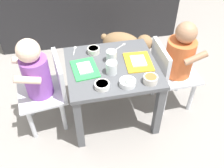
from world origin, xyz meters
The scene contains 15 objects.
ground_plane centered at (0.00, 0.00, 0.00)m, with size 7.00×7.00×0.00m, color gray.
dining_table centered at (0.00, 0.00, 0.35)m, with size 0.55×0.50×0.42m.
seated_child_left centered at (-0.43, 0.01, 0.41)m, with size 0.31×0.31×0.66m.
seated_child_right centered at (0.43, 0.02, 0.40)m, with size 0.28×0.28×0.65m.
dog centered at (0.21, 0.49, 0.23)m, with size 0.41×0.32×0.34m.
food_tray_left centered at (-0.16, 0.00, 0.43)m, with size 0.16×0.21×0.02m.
food_tray_right centered at (0.16, 0.00, 0.43)m, with size 0.17×0.21×0.02m.
water_cup_left centered at (-0.02, -0.06, 0.46)m, with size 0.07×0.07×0.07m.
water_cup_right centered at (0.01, 0.05, 0.46)m, with size 0.06×0.06×0.07m.
veggie_bowl_far centered at (0.18, -0.19, 0.45)m, with size 0.08×0.08×0.04m.
cereal_bowl_right_side centered at (-0.09, -0.17, 0.44)m, with size 0.08×0.08×0.03m.
veggie_bowl_near centered at (-0.09, 0.16, 0.44)m, with size 0.08×0.08×0.04m.
cereal_bowl_left_side centered at (0.05, -0.18, 0.44)m, with size 0.09×0.09×0.03m.
spoon_by_left_tray centered at (0.10, 0.19, 0.43)m, with size 0.09×0.07×0.01m.
spoon_by_right_tray centered at (-0.20, 0.21, 0.43)m, with size 0.04×0.10×0.01m.
Camera 1 is at (-0.25, -1.15, 1.36)m, focal length 40.18 mm.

